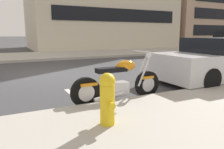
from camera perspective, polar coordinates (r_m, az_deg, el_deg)
The scene contains 7 objects.
ground_plane at distance 8.36m, azimuth -16.12°, elevation 0.01°, with size 260.00×260.00×0.00m, color #3D3D3F.
sidewalk_far_curb at distance 19.98m, azimuth 16.07°, elevation 6.19°, with size 120.00×5.00×0.14m, color #ADA89E.
parking_stall_stripe at distance 5.01m, azimuth -8.75°, elevation -6.67°, with size 0.12×2.20×0.01m, color silver.
parked_motorcycle at distance 4.75m, azimuth 2.04°, elevation -2.22°, with size 2.19×0.62×1.11m.
parked_car_behind_motorcycle at distance 7.80m, azimuth 27.13°, elevation 3.33°, with size 4.59×1.87×1.36m.
fire_hydrant at distance 3.22m, azimuth -1.24°, elevation -6.10°, with size 0.24×0.36×0.79m.
townhouse_near_left at distance 32.47m, azimuth 21.62°, elevation 14.82°, with size 13.77×9.94×8.50m.
Camera 1 is at (-1.41, -8.11, 1.49)m, focal length 34.76 mm.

